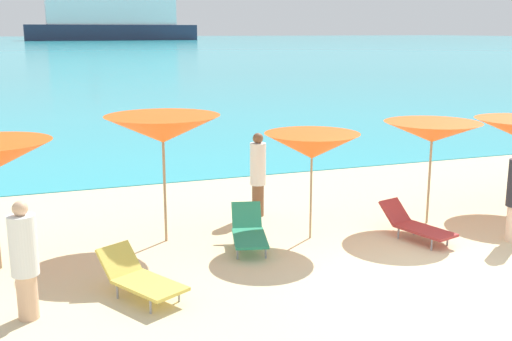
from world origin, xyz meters
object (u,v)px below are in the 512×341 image
at_px(umbrella_1, 163,129).
at_px(beachgoer_2, 24,258).
at_px(lounge_chair_3, 140,277).
at_px(lounge_chair_1, 249,231).
at_px(beachgoer_0, 258,172).
at_px(umbrella_3, 432,132).
at_px(cruise_ship, 112,19).
at_px(lounge_chair_0, 415,224).
at_px(umbrella_2, 312,146).

relative_size(umbrella_1, beachgoer_2, 1.42).
bearing_deg(lounge_chair_3, beachgoer_2, 158.44).
height_order(lounge_chair_1, lounge_chair_3, lounge_chair_1).
bearing_deg(beachgoer_0, lounge_chair_1, -102.15).
xyz_separation_m(umbrella_3, lounge_chair_3, (-6.19, -1.65, -1.58)).
xyz_separation_m(umbrella_3, lounge_chair_1, (-3.97, -0.19, -1.57)).
relative_size(beachgoer_0, cruise_ship, 0.03).
distance_m(lounge_chair_1, beachgoer_0, 2.13).
xyz_separation_m(umbrella_3, beachgoer_0, (-3.11, 1.66, -0.94)).
relative_size(umbrella_3, beachgoer_0, 1.17).
bearing_deg(lounge_chair_0, umbrella_1, 144.91).
xyz_separation_m(umbrella_1, beachgoer_2, (-2.46, -2.56, -1.25)).
xyz_separation_m(umbrella_2, umbrella_3, (2.68, 0.06, 0.10)).
relative_size(lounge_chair_3, beachgoer_0, 0.88).
bearing_deg(lounge_chair_1, lounge_chair_3, -132.37).
distance_m(umbrella_2, beachgoer_2, 5.46).
xyz_separation_m(beachgoer_0, cruise_ship, (29.28, 249.65, 7.46)).
bearing_deg(beachgoer_2, umbrella_2, -129.07).
bearing_deg(umbrella_2, cruise_ship, 83.45).
bearing_deg(beachgoer_0, cruise_ship, 96.02).
bearing_deg(lounge_chair_3, beachgoer_0, 18.58).
bearing_deg(lounge_chair_3, lounge_chair_0, -19.66).
height_order(umbrella_2, beachgoer_2, umbrella_2).
xyz_separation_m(umbrella_2, beachgoer_2, (-5.08, -1.78, -0.91)).
xyz_separation_m(umbrella_1, umbrella_3, (5.30, -0.72, -0.24)).
distance_m(umbrella_3, cruise_ship, 252.75).
xyz_separation_m(umbrella_3, lounge_chair_0, (-0.85, -0.83, -1.59)).
height_order(umbrella_2, lounge_chair_0, umbrella_2).
height_order(lounge_chair_0, cruise_ship, cruise_ship).
distance_m(lounge_chair_1, lounge_chair_3, 2.66).
distance_m(umbrella_3, lounge_chair_3, 6.60).
bearing_deg(beachgoer_2, lounge_chair_0, -140.02).
height_order(beachgoer_0, beachgoer_2, beachgoer_0).
bearing_deg(umbrella_2, lounge_chair_1, -174.18).
height_order(umbrella_1, umbrella_3, umbrella_1).
bearing_deg(umbrella_3, cruise_ship, 84.06).
relative_size(umbrella_1, lounge_chair_0, 1.49).
bearing_deg(cruise_ship, lounge_chair_0, -97.17).
distance_m(lounge_chair_0, beachgoer_2, 7.01).
relative_size(lounge_chair_0, cruise_ship, 0.02).
xyz_separation_m(umbrella_2, lounge_chair_3, (-3.52, -1.59, -1.48)).
bearing_deg(umbrella_3, beachgoer_0, 152.00).
xyz_separation_m(beachgoer_2, cruise_ship, (33.93, 253.15, 7.54)).
bearing_deg(umbrella_1, beachgoer_2, -133.87).
bearing_deg(cruise_ship, lounge_chair_3, -98.34).
distance_m(umbrella_3, beachgoer_0, 3.65).
height_order(beachgoer_0, cruise_ship, cruise_ship).
height_order(lounge_chair_0, lounge_chair_1, lounge_chair_1).
bearing_deg(umbrella_2, umbrella_3, 1.33).
distance_m(umbrella_3, lounge_chair_0, 1.99).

